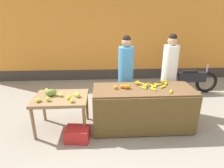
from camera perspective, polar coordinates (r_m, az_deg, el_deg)
ground_plane at (r=4.10m, az=4.00°, el=-12.67°), size 24.00×24.00×0.00m
market_wall_back at (r=6.64m, az=0.91°, el=15.12°), size 9.28×0.23×3.28m
fruit_stall_counter at (r=3.93m, az=9.27°, el=-7.24°), size 2.00×0.80×0.86m
side_table_wooden at (r=3.85m, az=-15.25°, el=-4.98°), size 1.04×0.78×0.72m
banana_bunch_pile at (r=3.88m, az=12.53°, el=-0.39°), size 0.71×0.62×0.07m
orange_pile at (r=3.69m, az=3.73°, el=-0.82°), size 0.32×0.12×0.09m
mango_papaya_pile at (r=3.80m, az=-16.45°, el=-3.12°), size 0.82×0.62×0.14m
vendor_woman_blue_shirt at (r=4.28m, az=4.18°, el=2.50°), size 0.34×0.34×1.83m
vendor_woman_white_shirt at (r=4.53m, az=16.93°, el=2.84°), size 0.34×0.34×1.85m
parked_motorcycle at (r=6.03m, az=22.97°, el=1.10°), size 1.60×0.18×0.88m
produce_crate at (r=3.70m, az=-10.44°, el=-14.79°), size 0.47×0.36×0.26m
produce_sack at (r=4.66m, az=-3.50°, el=-5.16°), size 0.44×0.41×0.45m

